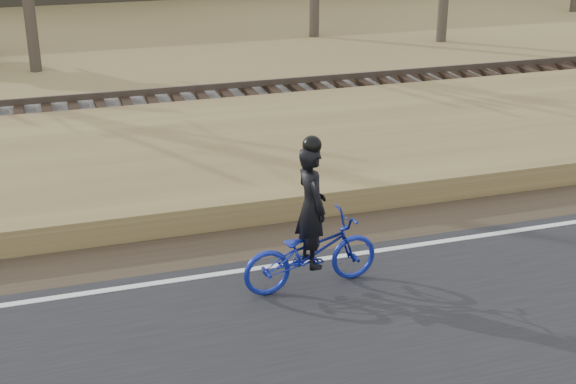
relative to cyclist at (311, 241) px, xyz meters
name	(u,v)px	position (x,y,z in m)	size (l,w,h in m)	color
ground	(322,269)	(0.37, 0.54, -0.76)	(120.00, 120.00, 0.00)	#93864B
road	(392,357)	(0.37, -1.96, -0.73)	(120.00, 6.00, 0.06)	black
edge_line	(317,260)	(0.37, 0.74, -0.70)	(120.00, 0.12, 0.01)	silver
shoulder	(297,236)	(0.37, 1.74, -0.74)	(120.00, 1.60, 0.04)	#473A2B
embankment	(248,165)	(0.37, 4.74, -0.54)	(120.00, 5.00, 0.44)	#93864B
ballast	(206,113)	(0.37, 8.54, -0.54)	(120.00, 3.00, 0.45)	slate
railroad	(206,101)	(0.37, 8.54, -0.23)	(120.00, 2.40, 0.29)	black
cyclist	(311,241)	(0.00, 0.00, 0.00)	(2.04, 0.85, 2.23)	#16249B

